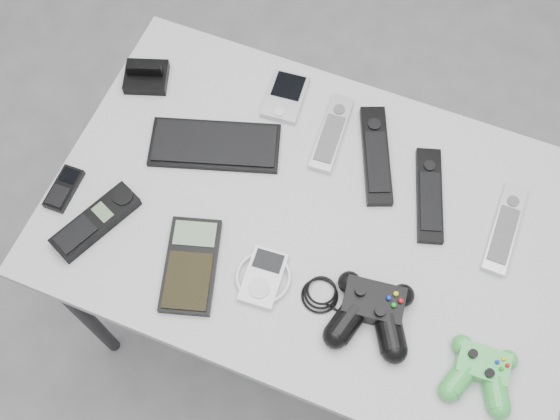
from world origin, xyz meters
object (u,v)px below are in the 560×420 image
at_px(pda_keyboard, 215,145).
at_px(mp3_player, 263,277).
at_px(pda, 285,97).
at_px(remote_black_a, 376,155).
at_px(controller_black, 372,311).
at_px(cordless_handset, 96,221).
at_px(desk, 314,229).
at_px(remote_silver_a, 332,133).
at_px(remote_silver_b, 505,228).
at_px(controller_green, 481,371).
at_px(remote_black_b, 429,195).
at_px(mobile_phone, 64,188).
at_px(calculator, 191,265).

height_order(pda_keyboard, mp3_player, mp3_player).
height_order(pda, remote_black_a, remote_black_a).
xyz_separation_m(pda_keyboard, controller_black, (0.41, -0.22, 0.02)).
distance_m(pda_keyboard, cordless_handset, 0.28).
relative_size(desk, remote_silver_a, 5.65).
bearing_deg(remote_silver_b, controller_green, -85.12).
bearing_deg(controller_green, pda, 139.47).
bearing_deg(remote_black_b, pda, 144.92).
relative_size(remote_silver_a, mp3_player, 1.64).
distance_m(desk, controller_black, 0.24).
distance_m(desk, remote_silver_a, 0.20).
relative_size(pda, controller_black, 0.46).
bearing_deg(controller_black, mobile_phone, 171.20).
distance_m(desk, controller_green, 0.42).
bearing_deg(cordless_handset, mobile_phone, -179.98).
height_order(remote_silver_a, remote_silver_b, same).
bearing_deg(controller_black, remote_black_b, 75.95).
distance_m(controller_black, controller_green, 0.21).
xyz_separation_m(remote_black_a, controller_black, (0.09, -0.32, 0.01)).
bearing_deg(remote_silver_a, cordless_handset, -138.55).
bearing_deg(remote_black_b, pda_keyboard, 169.21).
relative_size(cordless_handset, controller_green, 1.35).
relative_size(remote_black_b, remote_silver_b, 1.05).
bearing_deg(remote_black_b, mobile_phone, -176.92).
relative_size(controller_black, controller_green, 1.94).
distance_m(remote_black_a, cordless_handset, 0.57).
distance_m(pda, cordless_handset, 0.47).
bearing_deg(controller_black, cordless_handset, 175.29).
bearing_deg(calculator, desk, 28.64).
height_order(remote_black_b, calculator, same).
distance_m(pda, mobile_phone, 0.49).
bearing_deg(pda_keyboard, remote_black_a, -0.52).
bearing_deg(remote_silver_a, remote_black_b, -19.16).
height_order(remote_black_a, mp3_player, remote_black_a).
relative_size(pda, remote_silver_a, 0.65).
bearing_deg(remote_black_b, cordless_handset, -170.51).
height_order(remote_black_b, mp3_player, same).
bearing_deg(pda, remote_black_b, -22.83).
bearing_deg(remote_black_a, calculator, -147.49).
height_order(cordless_handset, controller_green, controller_green).
bearing_deg(remote_silver_b, mp3_player, -145.90).
bearing_deg(mp3_player, controller_green, -7.60).
xyz_separation_m(desk, mobile_phone, (-0.49, -0.13, 0.07)).
xyz_separation_m(pda_keyboard, calculator, (0.07, -0.26, 0.00)).
height_order(desk, calculator, calculator).
height_order(pda_keyboard, pda, pda).
distance_m(desk, calculator, 0.27).
bearing_deg(pda, remote_silver_a, -26.93).
xyz_separation_m(desk, pda, (-0.16, 0.23, 0.07)).
bearing_deg(calculator, mp3_player, -5.13).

